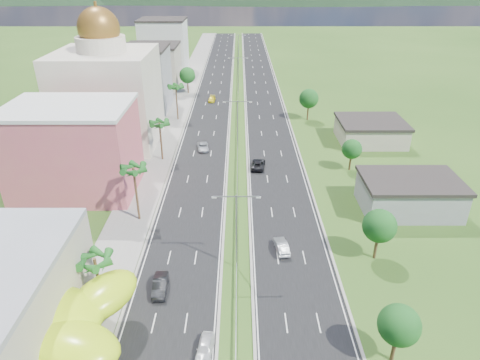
{
  "coord_description": "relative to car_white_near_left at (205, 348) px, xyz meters",
  "views": [
    {
      "loc": [
        0.38,
        -35.68,
        36.43
      ],
      "look_at": [
        0.48,
        21.91,
        7.0
      ],
      "focal_mm": 32.0,
      "sensor_mm": 36.0,
      "label": 1
    }
  ],
  "objects": [
    {
      "name": "ground",
      "position": [
        3.2,
        4.09,
        -0.72
      ],
      "size": [
        500.0,
        500.0,
        0.0
      ],
      "primitive_type": "plane",
      "color": "#2D5119",
      "rests_on": "ground"
    },
    {
      "name": "road_left",
      "position": [
        -4.3,
        94.09,
        -0.7
      ],
      "size": [
        11.0,
        260.0,
        0.04
      ],
      "primitive_type": "cube",
      "color": "black",
      "rests_on": "ground"
    },
    {
      "name": "road_right",
      "position": [
        10.7,
        94.09,
        -0.7
      ],
      "size": [
        11.0,
        260.0,
        0.04
      ],
      "primitive_type": "cube",
      "color": "black",
      "rests_on": "ground"
    },
    {
      "name": "sidewalk_left",
      "position": [
        -13.8,
        94.09,
        -0.66
      ],
      "size": [
        7.0,
        260.0,
        0.12
      ],
      "primitive_type": "cube",
      "color": "gray",
      "rests_on": "ground"
    },
    {
      "name": "median_guardrail",
      "position": [
        3.2,
        76.08,
        -0.1
      ],
      "size": [
        0.1,
        216.06,
        0.76
      ],
      "color": "gray",
      "rests_on": "ground"
    },
    {
      "name": "streetlight_median_b",
      "position": [
        3.2,
        14.09,
        6.03
      ],
      "size": [
        6.04,
        0.25,
        11.0
      ],
      "color": "gray",
      "rests_on": "ground"
    },
    {
      "name": "streetlight_median_c",
      "position": [
        3.2,
        54.09,
        6.03
      ],
      "size": [
        6.04,
        0.25,
        11.0
      ],
      "color": "gray",
      "rests_on": "ground"
    },
    {
      "name": "streetlight_median_d",
      "position": [
        3.2,
        99.09,
        6.03
      ],
      "size": [
        6.04,
        0.25,
        11.0
      ],
      "color": "gray",
      "rests_on": "ground"
    },
    {
      "name": "streetlight_median_e",
      "position": [
        3.2,
        144.09,
        6.03
      ],
      "size": [
        6.04,
        0.25,
        11.0
      ],
      "color": "gray",
      "rests_on": "ground"
    },
    {
      "name": "lime_canopy",
      "position": [
        -16.8,
        0.09,
        4.27
      ],
      "size": [
        18.0,
        15.0,
        7.4
      ],
      "color": "#BDE716",
      "rests_on": "ground"
    },
    {
      "name": "pink_shophouse",
      "position": [
        -24.8,
        36.09,
        6.78
      ],
      "size": [
        20.0,
        15.0,
        15.0
      ],
      "primitive_type": "cube",
      "color": "#CD5469",
      "rests_on": "ground"
    },
    {
      "name": "domed_building",
      "position": [
        -24.8,
        59.09,
        10.63
      ],
      "size": [
        20.0,
        20.0,
        28.7
      ],
      "color": "beige",
      "rests_on": "ground"
    },
    {
      "name": "midrise_grey",
      "position": [
        -23.8,
        84.09,
        7.28
      ],
      "size": [
        16.0,
        15.0,
        16.0
      ],
      "primitive_type": "cube",
      "color": "gray",
      "rests_on": "ground"
    },
    {
      "name": "midrise_beige",
      "position": [
        -23.8,
        106.09,
        5.78
      ],
      "size": [
        16.0,
        15.0,
        13.0
      ],
      "primitive_type": "cube",
      "color": "#B4A594",
      "rests_on": "ground"
    },
    {
      "name": "midrise_white",
      "position": [
        -23.8,
        129.09,
        8.28
      ],
      "size": [
        16.0,
        15.0,
        18.0
      ],
      "primitive_type": "cube",
      "color": "silver",
      "rests_on": "ground"
    },
    {
      "name": "shed_near",
      "position": [
        31.2,
        29.09,
        1.78
      ],
      "size": [
        15.0,
        10.0,
        5.0
      ],
      "primitive_type": "cube",
      "color": "gray",
      "rests_on": "ground"
    },
    {
      "name": "shed_far",
      "position": [
        33.2,
        59.09,
        1.48
      ],
      "size": [
        14.0,
        12.0,
        4.4
      ],
      "primitive_type": "cube",
      "color": "#B4A594",
      "rests_on": "ground"
    },
    {
      "name": "palm_tree_b",
      "position": [
        -12.3,
        6.09,
        6.34
      ],
      "size": [
        3.6,
        3.6,
        8.1
      ],
      "color": "#47301C",
      "rests_on": "ground"
    },
    {
      "name": "palm_tree_c",
      "position": [
        -12.3,
        26.09,
        7.78
      ],
      "size": [
        3.6,
        3.6,
        9.6
      ],
      "color": "#47301C",
      "rests_on": "ground"
    },
    {
      "name": "palm_tree_d",
      "position": [
        -12.3,
        49.09,
        6.82
      ],
      "size": [
        3.6,
        3.6,
        8.6
      ],
      "color": "#47301C",
      "rests_on": "ground"
    },
    {
      "name": "palm_tree_e",
      "position": [
        -12.3,
        74.09,
        7.59
      ],
      "size": [
        3.6,
        3.6,
        9.4
      ],
      "color": "#47301C",
      "rests_on": "ground"
    },
    {
      "name": "leafy_tree_lfar",
      "position": [
        -12.3,
        99.09,
        4.86
      ],
      "size": [
        4.9,
        4.9,
        8.05
      ],
      "color": "#47301C",
      "rests_on": "ground"
    },
    {
      "name": "leafy_tree_ra",
      "position": [
        19.2,
        -0.91,
        4.05
      ],
      "size": [
        4.2,
        4.2,
        6.9
      ],
      "color": "#47301C",
      "rests_on": "ground"
    },
    {
      "name": "leafy_tree_rb",
      "position": [
        22.2,
        16.09,
        4.46
      ],
      "size": [
        4.55,
        4.55,
        7.47
      ],
      "color": "#47301C",
      "rests_on": "ground"
    },
    {
      "name": "leafy_tree_rc",
      "position": [
        25.2,
        44.09,
        3.65
      ],
      "size": [
        3.85,
        3.85,
        6.33
      ],
      "color": "#47301C",
      "rests_on": "ground"
    },
    {
      "name": "leafy_tree_rd",
      "position": [
        21.2,
        74.09,
        4.86
      ],
      "size": [
        4.9,
        4.9,
        8.05
      ],
      "color": "#47301C",
      "rests_on": "ground"
    },
    {
      "name": "mountain_ridge",
      "position": [
        63.2,
        454.09,
        -0.72
      ],
      "size": [
        860.0,
        140.0,
        90.0
      ],
      "primitive_type": null,
      "color": "black",
      "rests_on": "ground"
    },
    {
      "name": "car_white_near_left",
      "position": [
        0.0,
        0.0,
        0.0
      ],
      "size": [
        2.07,
        4.16,
        1.36
      ],
      "primitive_type": "imported",
      "rotation": [
        0.0,
        0.0,
        -0.12
      ],
      "color": "silver",
      "rests_on": "road_left"
    },
    {
      "name": "car_dark_left",
      "position": [
        -6.23,
        9.48,
        0.11
      ],
      "size": [
        1.93,
        4.89,
        1.58
      ],
      "primitive_type": "imported",
      "rotation": [
        0.0,
        0.0,
        0.05
      ],
      "color": "black",
      "rests_on": "road_left"
    },
    {
      "name": "car_silver_mid_left",
      "position": [
        -4.31,
        54.15,
        -0.01
      ],
      "size": [
        2.86,
        5.08,
        1.34
      ],
      "primitive_type": "imported",
      "rotation": [
        0.0,
        0.0,
        0.14
      ],
      "color": "#B1B4B9",
      "rests_on": "road_left"
    },
    {
      "name": "car_yellow_far_left",
      "position": [
        -4.42,
        90.42,
        -0.02
      ],
      "size": [
        2.11,
        4.64,
        1.32
      ],
      "primitive_type": "imported",
      "rotation": [
        0.0,
        0.0,
        -0.06
      ],
      "color": "yellow",
      "rests_on": "road_left"
    },
    {
      "name": "car_silver_right",
      "position": [
        9.51,
        17.71,
        0.06
      ],
      "size": [
        2.13,
        4.64,
        1.47
      ],
      "primitive_type": "imported",
      "rotation": [
        0.0,
        0.0,
        3.27
      ],
      "color": "#A2A4A9",
      "rests_on": "road_right"
    },
    {
      "name": "car_dark_far_right",
      "position": [
        7.29,
        45.03,
        0.07
      ],
      "size": [
        3.23,
        5.72,
        1.51
      ],
      "primitive_type": "imported",
      "rotation": [
        0.0,
        0.0,
        3.0
      ],
      "color": "black",
      "rests_on": "road_right"
    }
  ]
}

